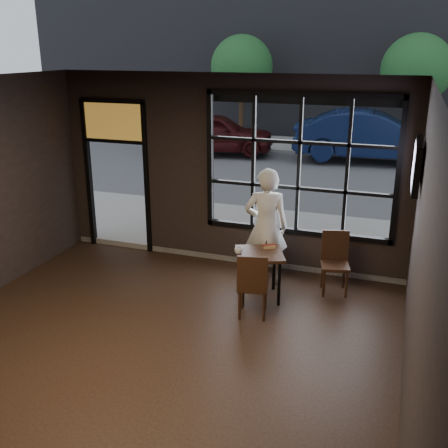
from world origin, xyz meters
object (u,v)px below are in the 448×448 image
at_px(chair_near, 253,283).
at_px(man, 266,227).
at_px(cafe_table, 259,275).
at_px(navy_car, 370,135).

relative_size(chair_near, man, 0.51).
height_order(cafe_table, chair_near, chair_near).
xyz_separation_m(chair_near, navy_car, (0.66, 11.01, 0.42)).
xyz_separation_m(man, navy_car, (0.78, 9.91, -0.04)).
relative_size(cafe_table, man, 0.39).
height_order(chair_near, navy_car, navy_car).
relative_size(cafe_table, chair_near, 0.76).
xyz_separation_m(chair_near, man, (-0.12, 1.10, 0.45)).
bearing_deg(man, cafe_table, 79.40).
bearing_deg(cafe_table, navy_car, 63.83).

